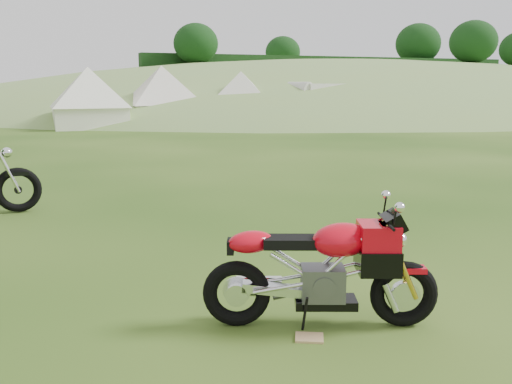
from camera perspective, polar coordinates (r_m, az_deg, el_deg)
name	(u,v)px	position (r m, az deg, el deg)	size (l,w,h in m)	color
ground	(282,252)	(6.83, 2.67, -6.05)	(120.00, 120.00, 0.00)	#1C3E0D
hillside	(339,105)	(53.18, 8.27, 8.62)	(80.00, 64.00, 8.00)	#7B994E
hedgerow	(339,105)	(53.18, 8.27, 8.62)	(36.00, 1.20, 8.60)	black
sport_motorcycle	(321,262)	(4.71, 6.50, -6.93)	(1.84, 0.46, 1.10)	red
plywood_board	(309,338)	(4.65, 5.36, -14.30)	(0.22, 0.18, 0.02)	tan
tent_left	(89,98)	(26.66, -16.36, 9.03)	(3.07, 3.07, 2.66)	white
tent_mid	(162,96)	(28.48, -9.36, 9.48)	(3.16, 3.16, 2.74)	silver
tent_right	(241,97)	(28.65, -1.50, 9.47)	(2.98, 2.98, 2.58)	silver
caravan	(325,102)	(29.93, 6.93, 8.89)	(4.25, 1.90, 1.99)	silver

